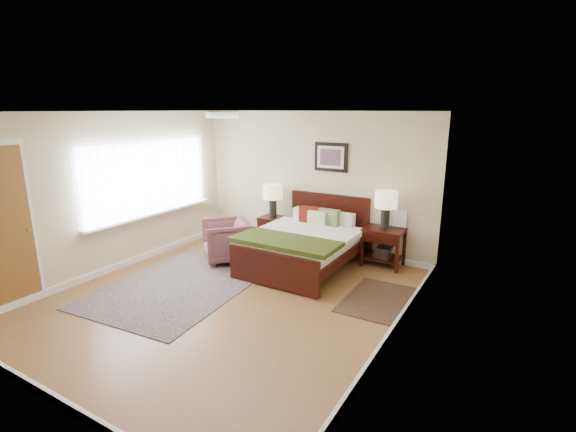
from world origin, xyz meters
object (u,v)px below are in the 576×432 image
(bed, at_px, (305,239))
(rug_persian, at_px, (180,285))
(nightstand_left, at_px, (272,223))
(lamp_left, at_px, (273,194))
(armchair, at_px, (227,241))
(nightstand_right, at_px, (383,244))
(lamp_right, at_px, (386,203))

(bed, distance_m, rug_persian, 2.06)
(nightstand_left, xyz_separation_m, lamp_left, (0.00, 0.02, 0.55))
(rug_persian, bearing_deg, lamp_left, 81.37)
(armchair, height_order, rug_persian, armchair)
(bed, height_order, armchair, bed)
(armchair, relative_size, rug_persian, 0.29)
(nightstand_left, relative_size, lamp_left, 0.90)
(bed, height_order, nightstand_right, bed)
(lamp_left, height_order, armchair, lamp_left)
(lamp_right, bearing_deg, armchair, -155.05)
(nightstand_right, height_order, rug_persian, nightstand_right)
(nightstand_right, relative_size, rug_persian, 0.24)
(bed, bearing_deg, armchair, -163.73)
(nightstand_left, bearing_deg, nightstand_right, 0.18)
(bed, relative_size, nightstand_left, 3.55)
(lamp_left, xyz_separation_m, lamp_right, (2.16, 0.00, 0.09))
(bed, relative_size, armchair, 2.52)
(rug_persian, bearing_deg, nightstand_right, 40.04)
(armchair, bearing_deg, lamp_left, 120.60)
(lamp_right, height_order, armchair, lamp_right)
(nightstand_right, bearing_deg, lamp_right, 90.00)
(lamp_left, bearing_deg, rug_persian, -93.92)
(nightstand_left, height_order, nightstand_right, nightstand_right)
(nightstand_right, bearing_deg, nightstand_left, -179.82)
(nightstand_left, xyz_separation_m, lamp_right, (2.16, 0.02, 0.64))
(lamp_right, height_order, rug_persian, lamp_right)
(lamp_right, relative_size, armchair, 0.79)
(rug_persian, bearing_deg, lamp_right, 40.21)
(nightstand_right, distance_m, armchair, 2.63)
(nightstand_left, relative_size, lamp_right, 0.90)
(lamp_right, xyz_separation_m, rug_persian, (-2.32, -2.31, -1.07))
(bed, height_order, nightstand_left, bed)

